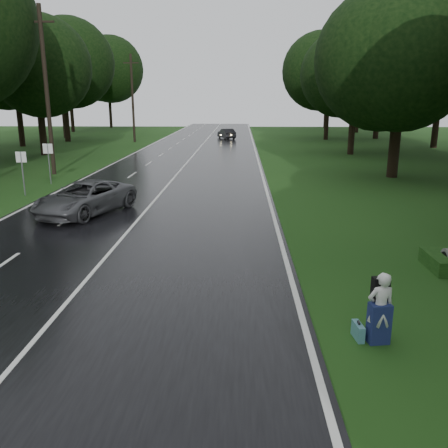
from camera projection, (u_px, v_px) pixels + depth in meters
The scene contains 16 objects.
ground at pixel (75, 295), 12.33m from camera, with size 160.00×160.00×0.00m, color #1D4314.
road at pixel (176, 176), 31.64m from camera, with size 12.00×140.00×0.04m, color black.
lane_center at pixel (176, 175), 31.64m from camera, with size 0.12×140.00×0.01m, color silver.
grey_car at pixel (85, 198), 20.82m from camera, with size 2.37×5.14×1.43m, color #47484C.
far_car at pixel (226, 134), 61.11m from camera, with size 1.37×3.93×1.30m, color black.
hitchhiker at pixel (380, 310), 9.77m from camera, with size 0.62×0.58×1.57m.
suitcase at pixel (358, 331), 10.04m from camera, with size 0.14×0.49×0.35m, color teal.
utility_pole_mid at pixel (54, 174), 32.36m from camera, with size 1.80×0.28×10.85m, color black, non-canonical shape.
utility_pole_far at pixel (135, 142), 56.81m from camera, with size 1.80×0.28×10.11m, color black, non-canonical shape.
road_sign_a at pixel (25, 195), 25.17m from camera, with size 0.56×0.10×2.33m, color white, non-canonical shape.
road_sign_b at pixel (51, 184), 28.60m from camera, with size 0.58×0.10×2.43m, color white, non-canonical shape.
tree_left_e at pixel (45, 155), 43.63m from camera, with size 8.59×8.59×13.43m, color black, non-canonical shape.
tree_left_f at pixel (68, 141), 57.76m from camera, with size 9.99×9.99×15.61m, color black, non-canonical shape.
tree_right_d at pixel (392, 177), 31.14m from camera, with size 7.83×7.83×12.23m, color black, non-canonical shape.
tree_right_e at pixel (350, 154), 44.12m from camera, with size 8.16×8.16×12.75m, color black, non-canonical shape.
tree_right_f at pixel (326, 140), 60.32m from camera, with size 9.16×9.16×14.31m, color black, non-canonical shape.
Camera 1 is at (4.33, -11.29, 4.97)m, focal length 37.68 mm.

